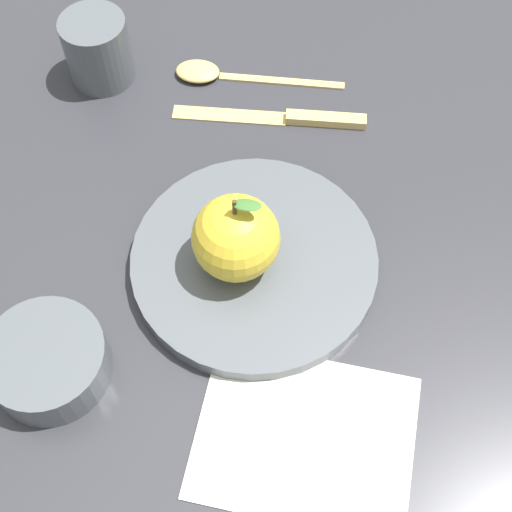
% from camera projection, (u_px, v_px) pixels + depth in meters
% --- Properties ---
extents(ground_plane, '(2.40, 2.40, 0.00)m').
position_uv_depth(ground_plane, '(268.00, 227.00, 0.68)').
color(ground_plane, '#2D2D33').
extents(dinner_plate, '(0.23, 0.23, 0.02)m').
position_uv_depth(dinner_plate, '(256.00, 261.00, 0.65)').
color(dinner_plate, '#4C5156').
rests_on(dinner_plate, ground_plane).
extents(apple, '(0.08, 0.08, 0.09)m').
position_uv_depth(apple, '(238.00, 238.00, 0.61)').
color(apple, gold).
rests_on(apple, dinner_plate).
extents(side_bowl, '(0.10, 0.10, 0.04)m').
position_uv_depth(side_bowl, '(49.00, 359.00, 0.59)').
color(side_bowl, '#4C5156').
rests_on(side_bowl, ground_plane).
extents(cup, '(0.07, 0.07, 0.07)m').
position_uv_depth(cup, '(99.00, 47.00, 0.75)').
color(cup, '#4C5156').
rests_on(cup, ground_plane).
extents(knife, '(0.20, 0.03, 0.01)m').
position_uv_depth(knife, '(289.00, 118.00, 0.75)').
color(knife, '#D8B766').
rests_on(knife, ground_plane).
extents(spoon, '(0.19, 0.04, 0.01)m').
position_uv_depth(spoon, '(219.00, 74.00, 0.78)').
color(spoon, '#D8B766').
rests_on(spoon, ground_plane).
extents(linen_napkin, '(0.20, 0.17, 0.00)m').
position_uv_depth(linen_napkin, '(307.00, 437.00, 0.58)').
color(linen_napkin, silver).
rests_on(linen_napkin, ground_plane).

